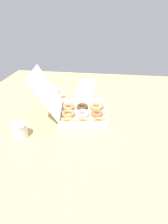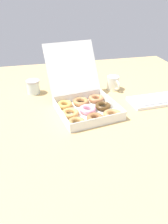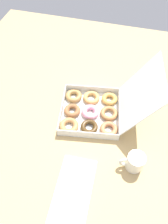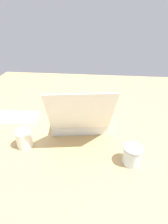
{
  "view_description": "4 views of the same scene",
  "coord_description": "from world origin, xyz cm",
  "px_view_note": "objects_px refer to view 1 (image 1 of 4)",
  "views": [
    {
      "loc": [
        -103.24,
        -15.48,
        62.93
      ],
      "look_at": [
        -1.03,
        -1.49,
        2.18
      ],
      "focal_mm": 28.0,
      "sensor_mm": 36.0,
      "label": 1
    },
    {
      "loc": [
        -27.74,
        -100.55,
        60.05
      ],
      "look_at": [
        -4.9,
        -3.41,
        1.95
      ],
      "focal_mm": 35.0,
      "sensor_mm": 36.0,
      "label": 2
    },
    {
      "loc": [
        65.16,
        13.4,
        94.22
      ],
      "look_at": [
        -0.28,
        -3.73,
        3.22
      ],
      "focal_mm": 35.0,
      "sensor_mm": 36.0,
      "label": 3
    },
    {
      "loc": [
        -14.97,
        88.77,
        58.84
      ],
      "look_at": [
        -5.08,
        -3.34,
        4.72
      ],
      "focal_mm": 28.0,
      "sensor_mm": 36.0,
      "label": 4
    }
  ],
  "objects_px": {
    "keyboard": "(87,87)",
    "coffee_mug": "(56,93)",
    "donut_box": "(79,111)",
    "glass_jar": "(20,130)"
  },
  "relations": [
    {
      "from": "donut_box",
      "to": "keyboard",
      "type": "relative_size",
      "value": 1.16
    },
    {
      "from": "donut_box",
      "to": "coffee_mug",
      "type": "bearing_deg",
      "value": 43.57
    },
    {
      "from": "keyboard",
      "to": "glass_jar",
      "type": "relative_size",
      "value": 5.0
    },
    {
      "from": "coffee_mug",
      "to": "glass_jar",
      "type": "distance_m",
      "value": 0.52
    },
    {
      "from": "donut_box",
      "to": "glass_jar",
      "type": "bearing_deg",
      "value": 133.01
    },
    {
      "from": "coffee_mug",
      "to": "keyboard",
      "type": "bearing_deg",
      "value": -42.8
    },
    {
      "from": "keyboard",
      "to": "coffee_mug",
      "type": "distance_m",
      "value": 0.33
    },
    {
      "from": "coffee_mug",
      "to": "glass_jar",
      "type": "xyz_separation_m",
      "value": [
        -0.51,
        0.06,
        -0.0
      ]
    },
    {
      "from": "donut_box",
      "to": "coffee_mug",
      "type": "xyz_separation_m",
      "value": [
        0.24,
        0.23,
        0.01
      ]
    },
    {
      "from": "coffee_mug",
      "to": "donut_box",
      "type": "bearing_deg",
      "value": -136.43
    }
  ]
}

